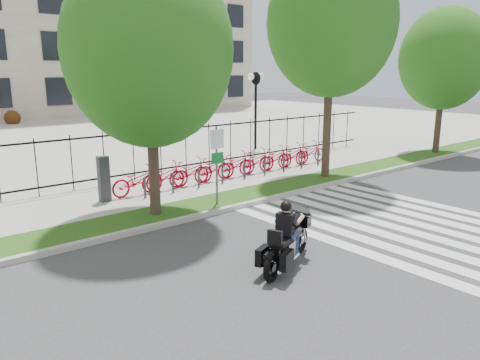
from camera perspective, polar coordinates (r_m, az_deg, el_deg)
ground at (r=10.84m, az=4.80°, el=-10.49°), size 120.00×120.00×0.00m
curb at (r=13.82m, az=-7.26°, el=-4.89°), size 60.00×0.20×0.15m
grass_verge at (r=14.51m, az=-9.09°, el=-4.06°), size 60.00×1.50×0.15m
sidewalk at (r=16.63m, az=-13.55°, el=-2.02°), size 60.00×3.50×0.15m
crosswalk_stripes at (r=14.44m, az=18.60°, el=-4.98°), size 5.70×8.00×0.01m
iron_fence at (r=17.95m, az=-16.25°, el=2.46°), size 30.00×0.06×2.00m
lamp_post_right at (r=25.54m, az=1.93°, el=10.71°), size 1.06×0.70×4.25m
street_tree_1 at (r=13.71m, az=-11.07°, el=15.31°), size 4.76×4.76×7.50m
street_tree_2 at (r=18.88m, az=11.09°, el=18.34°), size 4.90×4.90×8.78m
street_tree_3 at (r=26.28m, az=23.65°, el=13.37°), size 4.42×4.42×7.29m
bike_share_station at (r=18.74m, az=-0.59°, el=1.89°), size 11.13×0.87×1.50m
sign_pole_regulatory at (r=14.75m, az=-2.82°, el=3.04°), size 0.50×0.09×2.50m
motorcycle_rider at (r=10.67m, az=5.81°, el=-7.26°), size 2.32×1.28×1.90m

